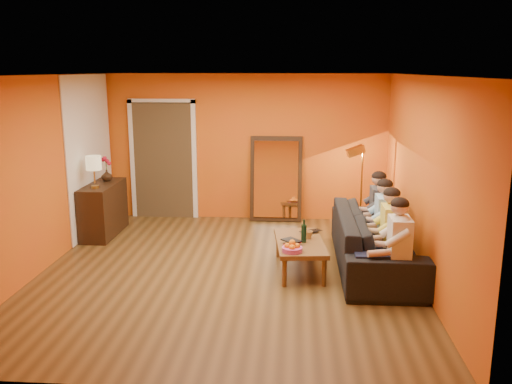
# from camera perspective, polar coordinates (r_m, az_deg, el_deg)

# --- Properties ---
(room_shell) EXTENTS (5.00, 5.50, 2.60)m
(room_shell) POSITION_cam_1_polar(r_m,az_deg,el_deg) (7.39, -2.78, 2.09)
(room_shell) COLOR brown
(room_shell) RESTS_ON ground
(white_accent) EXTENTS (0.02, 1.90, 2.58)m
(white_accent) POSITION_cam_1_polar(r_m,az_deg,el_deg) (9.33, -17.08, 3.79)
(white_accent) COLOR white
(white_accent) RESTS_ON wall_left
(doorway_recess) EXTENTS (1.06, 0.30, 2.10)m
(doorway_recess) POSITION_cam_1_polar(r_m,az_deg,el_deg) (10.09, -9.55, 3.38)
(doorway_recess) COLOR #3F2D19
(doorway_recess) RESTS_ON floor
(door_jamb_left) EXTENTS (0.08, 0.06, 2.20)m
(door_jamb_left) POSITION_cam_1_polar(r_m,az_deg,el_deg) (10.13, -12.85, 3.27)
(door_jamb_left) COLOR white
(door_jamb_left) RESTS_ON wall_back
(door_jamb_right) EXTENTS (0.08, 0.06, 2.20)m
(door_jamb_right) POSITION_cam_1_polar(r_m,az_deg,el_deg) (9.85, -6.49, 3.26)
(door_jamb_right) COLOR white
(door_jamb_right) RESTS_ON wall_back
(door_header) EXTENTS (1.22, 0.06, 0.08)m
(door_header) POSITION_cam_1_polar(r_m,az_deg,el_deg) (9.86, -9.95, 9.41)
(door_header) COLOR white
(door_header) RESTS_ON wall_back
(mirror_frame) EXTENTS (0.92, 0.27, 1.51)m
(mirror_frame) POSITION_cam_1_polar(r_m,az_deg,el_deg) (9.66, 2.12, 1.39)
(mirror_frame) COLOR #322010
(mirror_frame) RESTS_ON floor
(mirror_glass) EXTENTS (0.78, 0.21, 1.35)m
(mirror_glass) POSITION_cam_1_polar(r_m,az_deg,el_deg) (9.62, 2.11, 1.34)
(mirror_glass) COLOR white
(mirror_glass) RESTS_ON mirror_frame
(sideboard) EXTENTS (0.44, 1.18, 0.85)m
(sideboard) POSITION_cam_1_polar(r_m,az_deg,el_deg) (9.23, -15.75, -1.77)
(sideboard) COLOR #322010
(sideboard) RESTS_ON floor
(table_lamp) EXTENTS (0.24, 0.24, 0.51)m
(table_lamp) POSITION_cam_1_polar(r_m,az_deg,el_deg) (8.81, -16.67, 2.02)
(table_lamp) COLOR beige
(table_lamp) RESTS_ON sideboard
(sofa) EXTENTS (2.59, 1.01, 0.76)m
(sofa) POSITION_cam_1_polar(r_m,az_deg,el_deg) (7.63, 12.42, -5.00)
(sofa) COLOR black
(sofa) RESTS_ON floor
(coffee_table) EXTENTS (0.74, 1.28, 0.42)m
(coffee_table) POSITION_cam_1_polar(r_m,az_deg,el_deg) (7.39, 4.61, -6.70)
(coffee_table) COLOR brown
(coffee_table) RESTS_ON floor
(floor_lamp) EXTENTS (0.33, 0.27, 1.44)m
(floor_lamp) POSITION_cam_1_polar(r_m,az_deg,el_deg) (9.06, 11.03, 0.13)
(floor_lamp) COLOR gold
(floor_lamp) RESTS_ON floor
(dog) EXTENTS (0.47, 0.58, 0.59)m
(dog) POSITION_cam_1_polar(r_m,az_deg,el_deg) (7.31, 13.14, -6.52)
(dog) COLOR #AF834F
(dog) RESTS_ON floor
(person_far_left) EXTENTS (0.70, 0.44, 1.22)m
(person_far_left) POSITION_cam_1_polar(r_m,az_deg,el_deg) (6.64, 14.82, -5.73)
(person_far_left) COLOR beige
(person_far_left) RESTS_ON sofa
(person_mid_left) EXTENTS (0.70, 0.44, 1.22)m
(person_mid_left) POSITION_cam_1_polar(r_m,az_deg,el_deg) (7.16, 14.04, -4.34)
(person_mid_left) COLOR #D5C947
(person_mid_left) RESTS_ON sofa
(person_mid_right) EXTENTS (0.70, 0.44, 1.22)m
(person_mid_right) POSITION_cam_1_polar(r_m,az_deg,el_deg) (7.68, 13.36, -3.13)
(person_mid_right) COLOR #95C3E7
(person_mid_right) RESTS_ON sofa
(person_far_right) EXTENTS (0.70, 0.44, 1.22)m
(person_far_right) POSITION_cam_1_polar(r_m,az_deg,el_deg) (8.20, 12.78, -2.08)
(person_far_right) COLOR #323237
(person_far_right) RESTS_ON sofa
(fruit_bowl) EXTENTS (0.26, 0.26, 0.16)m
(fruit_bowl) POSITION_cam_1_polar(r_m,az_deg,el_deg) (6.87, 3.83, -5.66)
(fruit_bowl) COLOR #C2448F
(fruit_bowl) RESTS_ON coffee_table
(wine_bottle) EXTENTS (0.07, 0.07, 0.31)m
(wine_bottle) POSITION_cam_1_polar(r_m,az_deg,el_deg) (7.23, 5.06, -4.11)
(wine_bottle) COLOR black
(wine_bottle) RESTS_ON coffee_table
(tumbler) EXTENTS (0.13, 0.13, 0.10)m
(tumbler) POSITION_cam_1_polar(r_m,az_deg,el_deg) (7.42, 5.57, -4.51)
(tumbler) COLOR #B27F3F
(tumbler) RESTS_ON coffee_table
(laptop) EXTENTS (0.38, 0.35, 0.03)m
(laptop) POSITION_cam_1_polar(r_m,az_deg,el_deg) (7.66, 5.98, -4.27)
(laptop) COLOR black
(laptop) RESTS_ON coffee_table
(book_lower) EXTENTS (0.18, 0.24, 0.02)m
(book_lower) POSITION_cam_1_polar(r_m,az_deg,el_deg) (7.13, 3.19, -5.54)
(book_lower) COLOR #322010
(book_lower) RESTS_ON coffee_table
(book_mid) EXTENTS (0.24, 0.27, 0.02)m
(book_mid) POSITION_cam_1_polar(r_m,az_deg,el_deg) (7.13, 3.28, -5.37)
(book_mid) COLOR red
(book_mid) RESTS_ON book_lower
(book_upper) EXTENTS (0.30, 0.30, 0.02)m
(book_upper) POSITION_cam_1_polar(r_m,az_deg,el_deg) (7.11, 3.20, -5.27)
(book_upper) COLOR black
(book_upper) RESTS_ON book_mid
(vase) EXTENTS (0.18, 0.18, 0.19)m
(vase) POSITION_cam_1_polar(r_m,az_deg,el_deg) (9.35, -15.43, 1.69)
(vase) COLOR #322010
(vase) RESTS_ON sideboard
(flowers) EXTENTS (0.17, 0.17, 0.42)m
(flowers) POSITION_cam_1_polar(r_m,az_deg,el_deg) (9.31, -15.52, 3.12)
(flowers) COLOR red
(flowers) RESTS_ON vase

